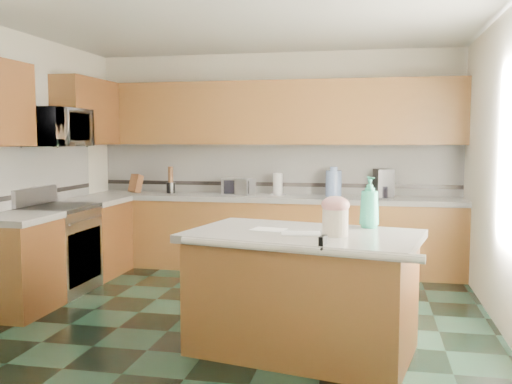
% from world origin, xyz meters
% --- Properties ---
extents(floor, '(4.60, 4.60, 0.00)m').
position_xyz_m(floor, '(0.00, 0.00, 0.00)').
color(floor, '#172D22').
rests_on(floor, ground).
extents(ceiling, '(4.60, 4.60, 0.00)m').
position_xyz_m(ceiling, '(0.00, 0.00, 2.70)').
color(ceiling, white).
rests_on(ceiling, ground).
extents(wall_back, '(4.60, 0.04, 2.70)m').
position_xyz_m(wall_back, '(0.00, 2.32, 1.35)').
color(wall_back, white).
rests_on(wall_back, ground).
extents(wall_front, '(4.60, 0.04, 2.70)m').
position_xyz_m(wall_front, '(0.00, -2.32, 1.35)').
color(wall_front, white).
rests_on(wall_front, ground).
extents(wall_right, '(0.04, 4.60, 2.70)m').
position_xyz_m(wall_right, '(2.32, 0.00, 1.35)').
color(wall_right, white).
rests_on(wall_right, ground).
extents(back_base_cab, '(4.60, 0.60, 0.86)m').
position_xyz_m(back_base_cab, '(0.00, 2.00, 0.43)').
color(back_base_cab, black).
rests_on(back_base_cab, ground).
extents(back_countertop, '(4.60, 0.64, 0.06)m').
position_xyz_m(back_countertop, '(0.00, 2.00, 0.89)').
color(back_countertop, white).
rests_on(back_countertop, back_base_cab).
extents(back_upper_cab, '(4.60, 0.33, 0.78)m').
position_xyz_m(back_upper_cab, '(0.00, 2.13, 1.94)').
color(back_upper_cab, black).
rests_on(back_upper_cab, wall_back).
extents(back_backsplash, '(4.60, 0.02, 0.63)m').
position_xyz_m(back_backsplash, '(0.00, 2.29, 1.24)').
color(back_backsplash, silver).
rests_on(back_backsplash, back_countertop).
extents(back_accent_band, '(4.60, 0.01, 0.05)m').
position_xyz_m(back_accent_band, '(0.00, 2.28, 1.04)').
color(back_accent_band, black).
rests_on(back_accent_band, back_countertop).
extents(left_base_cab_rear, '(0.60, 0.82, 0.86)m').
position_xyz_m(left_base_cab_rear, '(-2.00, 1.29, 0.43)').
color(left_base_cab_rear, black).
rests_on(left_base_cab_rear, ground).
extents(left_counter_rear, '(0.64, 0.82, 0.06)m').
position_xyz_m(left_counter_rear, '(-2.00, 1.29, 0.89)').
color(left_counter_rear, white).
rests_on(left_counter_rear, left_base_cab_rear).
extents(left_base_cab_front, '(0.60, 0.72, 0.86)m').
position_xyz_m(left_base_cab_front, '(-2.00, -0.24, 0.43)').
color(left_base_cab_front, black).
rests_on(left_base_cab_front, ground).
extents(left_counter_front, '(0.64, 0.72, 0.06)m').
position_xyz_m(left_counter_front, '(-2.00, -0.24, 0.89)').
color(left_counter_front, white).
rests_on(left_counter_front, left_base_cab_front).
extents(left_backsplash, '(0.02, 2.30, 0.63)m').
position_xyz_m(left_backsplash, '(-2.29, 0.55, 1.24)').
color(left_backsplash, silver).
rests_on(left_backsplash, wall_left).
extents(left_accent_band, '(0.01, 2.30, 0.05)m').
position_xyz_m(left_accent_band, '(-2.28, 0.55, 1.04)').
color(left_accent_band, black).
rests_on(left_accent_band, wall_left).
extents(left_upper_cab_rear, '(0.33, 1.09, 0.78)m').
position_xyz_m(left_upper_cab_rear, '(-2.13, 1.42, 1.94)').
color(left_upper_cab_rear, black).
rests_on(left_upper_cab_rear, wall_left).
extents(range_body, '(0.60, 0.76, 0.88)m').
position_xyz_m(range_body, '(-2.00, 0.50, 0.44)').
color(range_body, '#B7B7BC').
rests_on(range_body, ground).
extents(range_oven_door, '(0.02, 0.68, 0.55)m').
position_xyz_m(range_oven_door, '(-1.71, 0.50, 0.40)').
color(range_oven_door, black).
rests_on(range_oven_door, range_body).
extents(range_cooktop, '(0.62, 0.78, 0.04)m').
position_xyz_m(range_cooktop, '(-2.00, 0.50, 0.90)').
color(range_cooktop, black).
rests_on(range_cooktop, range_body).
extents(range_handle, '(0.02, 0.66, 0.02)m').
position_xyz_m(range_handle, '(-1.68, 0.50, 0.78)').
color(range_handle, '#B7B7BC').
rests_on(range_handle, range_body).
extents(range_backguard, '(0.06, 0.76, 0.18)m').
position_xyz_m(range_backguard, '(-2.26, 0.50, 1.02)').
color(range_backguard, '#B7B7BC').
rests_on(range_backguard, range_body).
extents(microwave, '(0.50, 0.73, 0.41)m').
position_xyz_m(microwave, '(-2.00, 0.50, 1.73)').
color(microwave, '#B7B7BC').
rests_on(microwave, wall_left).
extents(island_base, '(1.75, 1.22, 0.86)m').
position_xyz_m(island_base, '(0.72, -0.67, 0.43)').
color(island_base, black).
rests_on(island_base, ground).
extents(island_top, '(1.87, 1.34, 0.06)m').
position_xyz_m(island_top, '(0.72, -0.67, 0.89)').
color(island_top, white).
rests_on(island_top, island_base).
extents(island_bullnose, '(1.67, 0.41, 0.06)m').
position_xyz_m(island_bullnose, '(0.72, -1.17, 0.89)').
color(island_bullnose, white).
rests_on(island_bullnose, island_base).
extents(treat_jar, '(0.22, 0.22, 0.19)m').
position_xyz_m(treat_jar, '(0.97, -0.78, 1.02)').
color(treat_jar, '#EFE0C9').
rests_on(treat_jar, island_top).
extents(treat_jar_lid, '(0.21, 0.21, 0.13)m').
position_xyz_m(treat_jar_lid, '(0.97, -0.78, 1.15)').
color(treat_jar_lid, pink).
rests_on(treat_jar_lid, treat_jar).
extents(treat_jar_knob, '(0.07, 0.02, 0.02)m').
position_xyz_m(treat_jar_knob, '(0.97, -0.78, 1.19)').
color(treat_jar_knob, tan).
rests_on(treat_jar_knob, treat_jar_lid).
extents(treat_jar_knob_end_l, '(0.04, 0.04, 0.04)m').
position_xyz_m(treat_jar_knob_end_l, '(0.93, -0.78, 1.19)').
color(treat_jar_knob_end_l, tan).
rests_on(treat_jar_knob_end_l, treat_jar_lid).
extents(treat_jar_knob_end_r, '(0.04, 0.04, 0.04)m').
position_xyz_m(treat_jar_knob_end_r, '(1.00, -0.78, 1.19)').
color(treat_jar_knob_end_r, tan).
rests_on(treat_jar_knob_end_r, treat_jar_lid).
extents(soap_bottle_island, '(0.21, 0.21, 0.40)m').
position_xyz_m(soap_bottle_island, '(1.20, -0.34, 1.12)').
color(soap_bottle_island, teal).
rests_on(soap_bottle_island, island_top).
extents(paper_sheet_a, '(0.32, 0.26, 0.00)m').
position_xyz_m(paper_sheet_a, '(0.71, -0.73, 0.92)').
color(paper_sheet_a, white).
rests_on(paper_sheet_a, island_top).
extents(paper_sheet_b, '(0.29, 0.24, 0.00)m').
position_xyz_m(paper_sheet_b, '(0.44, -0.60, 0.92)').
color(paper_sheet_b, white).
rests_on(paper_sheet_b, island_top).
extents(clamp_body, '(0.05, 0.12, 0.10)m').
position_xyz_m(clamp_body, '(0.91, -1.15, 0.93)').
color(clamp_body, black).
rests_on(clamp_body, island_top).
extents(clamp_handle, '(0.02, 0.08, 0.02)m').
position_xyz_m(clamp_handle, '(0.91, -1.22, 0.91)').
color(clamp_handle, black).
rests_on(clamp_handle, island_top).
extents(knife_block, '(0.18, 0.21, 0.26)m').
position_xyz_m(knife_block, '(-1.80, 2.05, 1.04)').
color(knife_block, '#472814').
rests_on(knife_block, back_countertop).
extents(utensil_crock, '(0.11, 0.11, 0.14)m').
position_xyz_m(utensil_crock, '(-1.33, 2.08, 0.99)').
color(utensil_crock, black).
rests_on(utensil_crock, back_countertop).
extents(utensil_bundle, '(0.07, 0.07, 0.20)m').
position_xyz_m(utensil_bundle, '(-1.33, 2.08, 1.16)').
color(utensil_bundle, '#472814').
rests_on(utensil_bundle, utensil_crock).
extents(toaster_oven, '(0.42, 0.34, 0.21)m').
position_xyz_m(toaster_oven, '(-0.42, 2.05, 1.02)').
color(toaster_oven, '#B7B7BC').
rests_on(toaster_oven, back_countertop).
extents(toaster_oven_door, '(0.32, 0.01, 0.17)m').
position_xyz_m(toaster_oven_door, '(-0.42, 1.94, 1.02)').
color(toaster_oven_door, black).
rests_on(toaster_oven_door, toaster_oven).
extents(paper_towel, '(0.12, 0.12, 0.27)m').
position_xyz_m(paper_towel, '(0.07, 2.10, 1.06)').
color(paper_towel, white).
rests_on(paper_towel, back_countertop).
extents(paper_towel_base, '(0.18, 0.18, 0.01)m').
position_xyz_m(paper_towel_base, '(0.07, 2.10, 0.93)').
color(paper_towel_base, '#B7B7BC').
rests_on(paper_towel_base, back_countertop).
extents(water_jug, '(0.19, 0.19, 0.32)m').
position_xyz_m(water_jug, '(0.76, 2.06, 1.08)').
color(water_jug, '#627BAF').
rests_on(water_jug, back_countertop).
extents(water_jug_neck, '(0.09, 0.09, 0.05)m').
position_xyz_m(water_jug_neck, '(0.76, 2.06, 1.26)').
color(water_jug_neck, '#627BAF').
rests_on(water_jug_neck, water_jug).
extents(coffee_maker, '(0.26, 0.27, 0.34)m').
position_xyz_m(coffee_maker, '(1.35, 2.08, 1.09)').
color(coffee_maker, black).
rests_on(coffee_maker, back_countertop).
extents(coffee_carafe, '(0.14, 0.14, 0.14)m').
position_xyz_m(coffee_carafe, '(1.35, 2.03, 0.99)').
color(coffee_carafe, black).
rests_on(coffee_carafe, back_countertop).
extents(soap_bottle_back, '(0.10, 0.10, 0.20)m').
position_xyz_m(soap_bottle_back, '(1.37, 2.05, 1.02)').
color(soap_bottle_back, white).
rests_on(soap_bottle_back, back_countertop).
extents(soap_back_cap, '(0.02, 0.02, 0.03)m').
position_xyz_m(soap_back_cap, '(1.37, 2.05, 1.13)').
color(soap_back_cap, red).
rests_on(soap_back_cap, soap_bottle_back).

